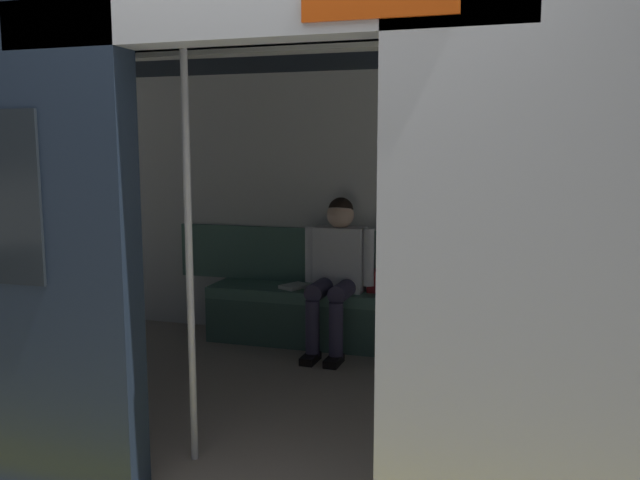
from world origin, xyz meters
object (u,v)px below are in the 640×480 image
(train_car, at_px, (323,153))
(handbag, at_px, (385,281))
(book, at_px, (295,286))
(person_seated, at_px, (337,264))
(bench_seat, at_px, (373,307))
(grab_pole_door, at_px, (189,250))

(train_car, height_order, handbag, train_car)
(train_car, relative_size, book, 29.09)
(person_seated, bearing_deg, bench_seat, -169.21)
(train_car, height_order, bench_seat, train_car)
(bench_seat, relative_size, person_seated, 2.27)
(grab_pole_door, bearing_deg, handbag, -104.94)
(handbag, relative_size, book, 1.18)
(handbag, bearing_deg, bench_seat, 42.29)
(bench_seat, height_order, grab_pole_door, grab_pole_door)
(book, bearing_deg, handbag, -149.72)
(grab_pole_door, bearing_deg, train_car, -113.82)
(train_car, relative_size, person_seated, 5.42)
(train_car, distance_m, bench_seat, 1.62)
(train_car, height_order, person_seated, train_car)
(book, xyz_separation_m, grab_pole_door, (-0.16, 2.03, 0.60))
(bench_seat, bearing_deg, grab_pole_door, 76.61)
(train_car, bearing_deg, person_seated, -79.32)
(bench_seat, relative_size, handbag, 10.31)
(handbag, bearing_deg, train_car, 82.52)
(person_seated, bearing_deg, grab_pole_door, 84.08)
(train_car, height_order, book, train_car)
(grab_pole_door, bearing_deg, bench_seat, -103.39)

